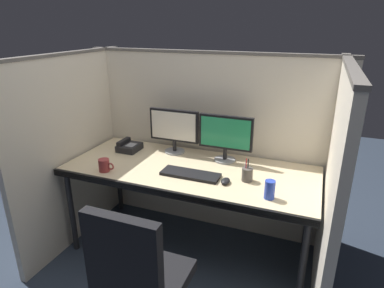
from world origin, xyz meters
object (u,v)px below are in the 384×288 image
object	(u,v)px
computer_mouse	(225,181)
pen_cup	(247,174)
keyboard_main	(190,174)
desk	(189,175)
monitor_left	(174,128)
coffee_mug	(104,165)
desk_phone	(129,147)
soda_can	(270,190)
monitor_right	(226,135)

from	to	relation	value
computer_mouse	pen_cup	bearing A→B (deg)	35.92
keyboard_main	desk	bearing A→B (deg)	116.79
desk	computer_mouse	distance (m)	0.35
monitor_left	keyboard_main	bearing A→B (deg)	-51.94
keyboard_main	coffee_mug	world-z (taller)	coffee_mug
monitor_left	desk_phone	xyz separation A→B (m)	(-0.39, -0.10, -0.18)
monitor_left	soda_can	xyz separation A→B (m)	(0.88, -0.50, -0.15)
monitor_right	desk_phone	xyz separation A→B (m)	(-0.84, -0.08, -0.18)
keyboard_main	soda_can	xyz separation A→B (m)	(0.58, -0.12, 0.05)
monitor_right	coffee_mug	world-z (taller)	monitor_right
soda_can	desk_phone	distance (m)	1.33
computer_mouse	desk_phone	distance (m)	1.00
keyboard_main	monitor_left	bearing A→B (deg)	128.06
monitor_right	keyboard_main	size ratio (longest dim) A/B	1.00
soda_can	monitor_left	bearing A→B (deg)	150.32
monitor_left	monitor_right	distance (m)	0.45
monitor_left	desk_phone	distance (m)	0.44
monitor_left	monitor_right	xyz separation A→B (m)	(0.45, -0.02, 0.00)
monitor_right	coffee_mug	xyz separation A→B (m)	(-0.78, -0.52, -0.17)
monitor_left	soda_can	distance (m)	1.03
computer_mouse	desk_phone	world-z (taller)	desk_phone
keyboard_main	soda_can	world-z (taller)	soda_can
coffee_mug	pen_cup	world-z (taller)	pen_cup
computer_mouse	pen_cup	size ratio (longest dim) A/B	0.58
keyboard_main	pen_cup	xyz separation A→B (m)	(0.40, 0.07, 0.04)
coffee_mug	pen_cup	bearing A→B (deg)	12.73
monitor_right	pen_cup	world-z (taller)	monitor_right
monitor_left	desk_phone	bearing A→B (deg)	-164.89
desk	keyboard_main	bearing A→B (deg)	-63.21
monitor_right	monitor_left	bearing A→B (deg)	177.07
computer_mouse	coffee_mug	bearing A→B (deg)	-171.25
monitor_left	coffee_mug	distance (m)	0.65
computer_mouse	soda_can	distance (m)	0.33
soda_can	computer_mouse	bearing A→B (deg)	162.49
monitor_left	computer_mouse	xyz separation A→B (m)	(0.57, -0.40, -0.20)
desk_phone	pen_cup	distance (m)	1.10
soda_can	desk	bearing A→B (deg)	160.33
soda_can	coffee_mug	xyz separation A→B (m)	(-1.21, -0.04, -0.01)
desk_phone	computer_mouse	bearing A→B (deg)	-17.38
computer_mouse	desk_phone	xyz separation A→B (m)	(-0.95, 0.30, 0.02)
desk_phone	pen_cup	world-z (taller)	pen_cup
keyboard_main	soda_can	distance (m)	0.60
monitor_left	soda_can	world-z (taller)	monitor_left
soda_can	keyboard_main	bearing A→B (deg)	168.12
keyboard_main	coffee_mug	xyz separation A→B (m)	(-0.62, -0.16, 0.04)
soda_can	coffee_mug	bearing A→B (deg)	-178.17
desk	monitor_right	distance (m)	0.42
pen_cup	computer_mouse	bearing A→B (deg)	-144.08
desk	keyboard_main	size ratio (longest dim) A/B	4.42
pen_cup	soda_can	bearing A→B (deg)	-46.24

